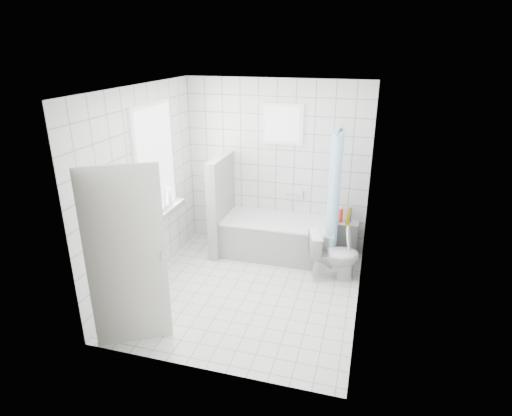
% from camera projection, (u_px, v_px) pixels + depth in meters
% --- Properties ---
extents(ground, '(3.00, 3.00, 0.00)m').
position_uv_depth(ground, '(248.00, 291.00, 5.64)').
color(ground, white).
rests_on(ground, ground).
extents(ceiling, '(3.00, 3.00, 0.00)m').
position_uv_depth(ceiling, '(247.00, 88.00, 4.70)').
color(ceiling, white).
rests_on(ceiling, ground).
extents(wall_back, '(2.80, 0.02, 2.60)m').
position_uv_depth(wall_back, '(276.00, 166.00, 6.51)').
color(wall_back, white).
rests_on(wall_back, ground).
extents(wall_front, '(2.80, 0.02, 2.60)m').
position_uv_depth(wall_front, '(199.00, 254.00, 3.83)').
color(wall_front, white).
rests_on(wall_front, ground).
extents(wall_left, '(0.02, 3.00, 2.60)m').
position_uv_depth(wall_left, '(144.00, 189.00, 5.52)').
color(wall_left, white).
rests_on(wall_left, ground).
extents(wall_right, '(0.02, 3.00, 2.60)m').
position_uv_depth(wall_right, '(366.00, 210.00, 4.81)').
color(wall_right, white).
rests_on(wall_right, ground).
extents(window_left, '(0.01, 0.90, 1.40)m').
position_uv_depth(window_left, '(156.00, 161.00, 5.67)').
color(window_left, white).
rests_on(window_left, wall_left).
extents(window_back, '(0.50, 0.01, 0.50)m').
position_uv_depth(window_back, '(283.00, 124.00, 6.21)').
color(window_back, white).
rests_on(window_back, wall_back).
extents(window_sill, '(0.18, 1.02, 0.08)m').
position_uv_depth(window_sill, '(164.00, 213.00, 5.93)').
color(window_sill, white).
rests_on(window_sill, wall_left).
extents(door, '(0.71, 0.44, 2.00)m').
position_uv_depth(door, '(127.00, 259.00, 4.37)').
color(door, silver).
rests_on(door, ground).
extents(bathtub, '(1.69, 0.77, 0.58)m').
position_uv_depth(bathtub, '(280.00, 238.00, 6.50)').
color(bathtub, white).
rests_on(bathtub, ground).
extents(partition_wall, '(0.15, 0.85, 1.50)m').
position_uv_depth(partition_wall, '(221.00, 205.00, 6.52)').
color(partition_wall, white).
rests_on(partition_wall, ground).
extents(tiled_ledge, '(0.40, 0.24, 0.55)m').
position_uv_depth(tiled_ledge, '(344.00, 239.00, 6.50)').
color(tiled_ledge, white).
rests_on(tiled_ledge, ground).
extents(toilet, '(0.76, 0.57, 0.70)m').
position_uv_depth(toilet, '(334.00, 255.00, 5.84)').
color(toilet, white).
rests_on(toilet, ground).
extents(curtain_rod, '(0.02, 0.80, 0.02)m').
position_uv_depth(curtain_rod, '(340.00, 129.00, 5.66)').
color(curtain_rod, silver).
rests_on(curtain_rod, wall_back).
extents(shower_curtain, '(0.14, 0.48, 1.78)m').
position_uv_depth(shower_curtain, '(334.00, 196.00, 5.87)').
color(shower_curtain, '#55B2FB').
rests_on(shower_curtain, curtain_rod).
extents(tub_faucet, '(0.18, 0.06, 0.06)m').
position_uv_depth(tub_faucet, '(291.00, 196.00, 6.58)').
color(tub_faucet, silver).
rests_on(tub_faucet, wall_back).
extents(sill_bottles, '(0.16, 0.59, 0.29)m').
position_uv_depth(sill_bottles, '(161.00, 203.00, 5.82)').
color(sill_bottles, '#E157AB').
rests_on(sill_bottles, window_sill).
extents(ledge_bottles, '(0.19, 0.18, 0.26)m').
position_uv_depth(ledge_bottles, '(346.00, 216.00, 6.34)').
color(ledge_bottles, '#2219CA').
rests_on(ledge_bottles, tiled_ledge).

